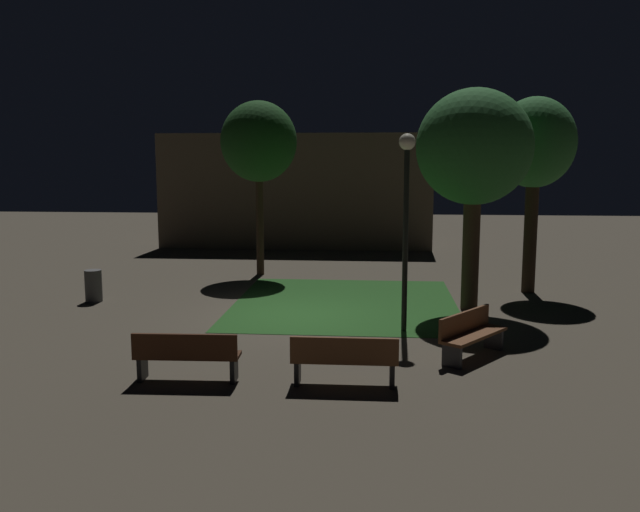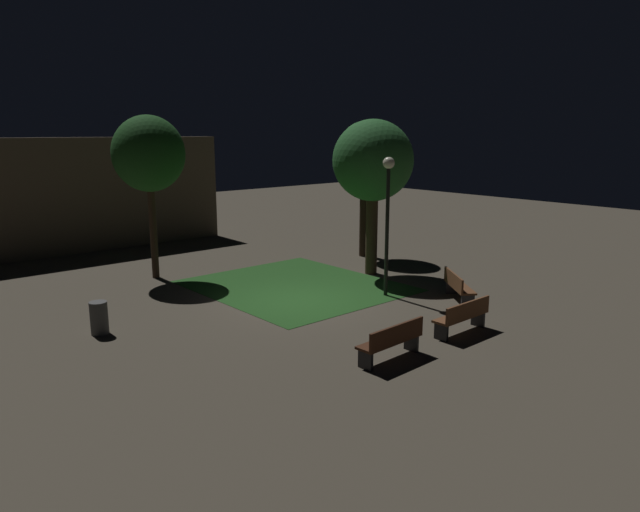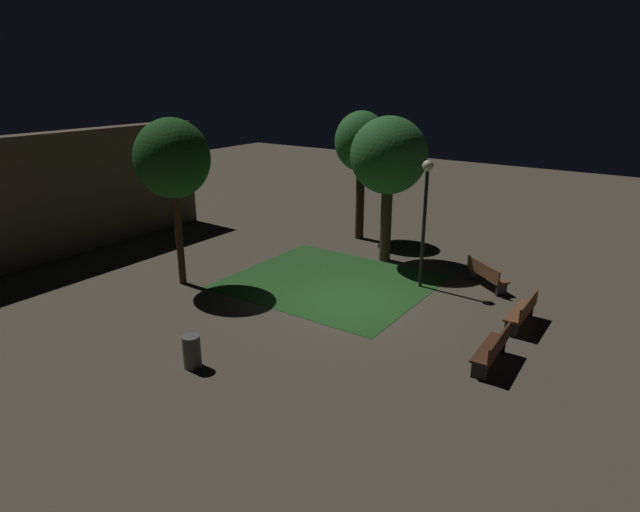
% 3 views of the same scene
% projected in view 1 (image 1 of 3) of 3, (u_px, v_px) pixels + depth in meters
% --- Properties ---
extents(ground_plane, '(60.00, 60.00, 0.00)m').
position_uv_depth(ground_plane, '(299.00, 315.00, 16.21)').
color(ground_plane, '#4C4438').
extents(grass_lawn, '(5.84, 6.64, 0.01)m').
position_uv_depth(grass_lawn, '(345.00, 303.00, 17.55)').
color(grass_lawn, '#23511E').
rests_on(grass_lawn, ground).
extents(bench_corner, '(1.82, 0.54, 0.88)m').
position_uv_depth(bench_corner, '(187.00, 355.00, 11.30)').
color(bench_corner, '#422314').
rests_on(bench_corner, ground).
extents(bench_near_trees, '(1.80, 0.49, 0.88)m').
position_uv_depth(bench_near_trees, '(344.00, 359.00, 11.07)').
color(bench_near_trees, brown).
rests_on(bench_near_trees, ground).
extents(bench_path_side, '(1.47, 1.72, 0.88)m').
position_uv_depth(bench_path_side, '(471.00, 333.00, 12.71)').
color(bench_path_side, brown).
rests_on(bench_path_side, ground).
extents(tree_back_right, '(2.25, 2.25, 5.50)m').
position_uv_depth(tree_back_right, '(534.00, 146.00, 18.39)').
color(tree_back_right, '#2D2116').
rests_on(tree_back_right, ground).
extents(tree_lawn_side, '(2.85, 2.85, 5.52)m').
position_uv_depth(tree_lawn_side, '(474.00, 149.00, 16.27)').
color(tree_lawn_side, '#423021').
rests_on(tree_lawn_side, ground).
extents(tree_tall_center, '(2.46, 2.46, 5.64)m').
position_uv_depth(tree_tall_center, '(259.00, 143.00, 21.30)').
color(tree_tall_center, '#38281C').
rests_on(tree_tall_center, ground).
extents(lamp_post_path_center, '(0.36, 0.36, 4.34)m').
position_uv_depth(lamp_post_path_center, '(406.00, 198.00, 14.28)').
color(lamp_post_path_center, black).
rests_on(lamp_post_path_center, ground).
extents(trash_bin, '(0.45, 0.45, 0.85)m').
position_uv_depth(trash_bin, '(93.00, 286.00, 17.69)').
color(trash_bin, '#4C4C4C').
rests_on(trash_bin, ground).
extents(building_wall_backdrop, '(11.55, 0.80, 4.85)m').
position_uv_depth(building_wall_backdrop, '(294.00, 192.00, 27.76)').
color(building_wall_backdrop, brown).
rests_on(building_wall_backdrop, ground).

